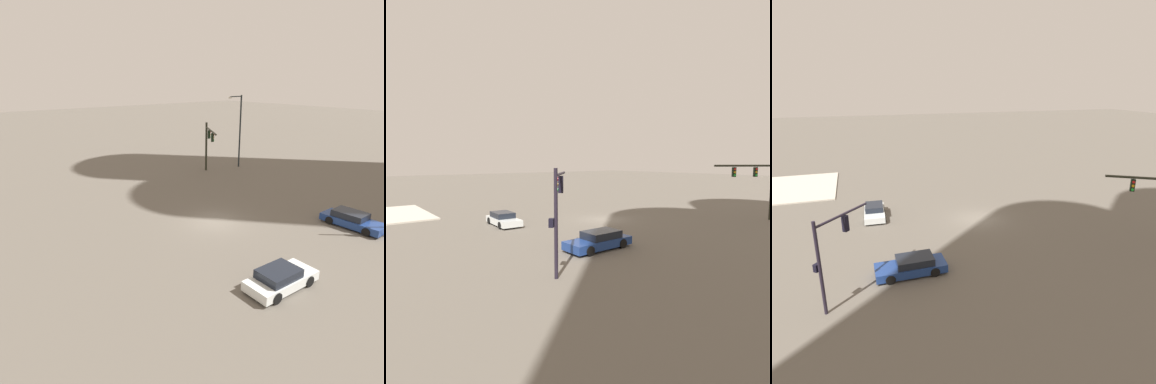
% 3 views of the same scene
% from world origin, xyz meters
% --- Properties ---
extents(ground_plane, '(234.99, 234.99, 0.00)m').
position_xyz_m(ground_plane, '(0.00, 0.00, 0.00)').
color(ground_plane, '#615B51').
extents(traffic_signal_opposite_side, '(5.37, 3.44, 6.01)m').
position_xyz_m(traffic_signal_opposite_side, '(-11.84, 9.79, 4.09)').
color(traffic_signal_opposite_side, black).
rests_on(traffic_signal_opposite_side, ground).
extents(streetlamp_curved_arm, '(0.37, 2.49, 9.16)m').
position_xyz_m(streetlamp_curved_arm, '(-11.79, 14.93, 5.25)').
color(streetlamp_curved_arm, '#1D2528').
rests_on(streetlamp_curved_arm, ground).
extents(sedan_car_approaching, '(4.72, 1.99, 1.21)m').
position_xyz_m(sedan_car_approaching, '(7.45, 7.80, 0.58)').
color(sedan_car_approaching, navy).
rests_on(sedan_car_approaching, ground).
extents(sedan_car_waiting_far, '(2.13, 4.45, 1.21)m').
position_xyz_m(sedan_car_waiting_far, '(9.12, -3.44, 0.57)').
color(sedan_car_waiting_far, silver).
rests_on(sedan_car_waiting_far, ground).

